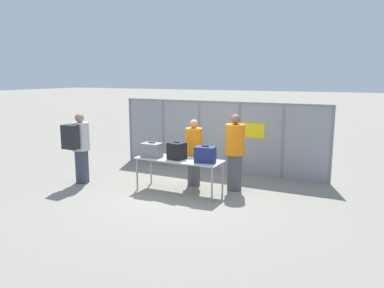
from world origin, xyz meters
The scene contains 10 objects.
ground_plane centered at (0.00, 0.00, 0.00)m, with size 120.00×120.00×0.00m, color gray.
fence_section centered at (0.01, 2.30, 1.05)m, with size 6.14×0.07×2.00m.
inspection_table centered at (-0.06, 0.05, 0.73)m, with size 2.07×0.73×0.79m.
suitcase_grey centered at (-0.75, -0.02, 0.95)m, with size 0.48×0.36×0.35m.
suitcase_black centered at (-0.10, 0.02, 0.98)m, with size 0.41×0.38×0.41m.
suitcase_navy centered at (0.63, 0.01, 0.97)m, with size 0.48×0.35×0.38m.
traveler_hooded centered at (-2.65, -0.43, 0.98)m, with size 0.44×0.68×1.78m.
security_worker_near centered at (0.01, 0.69, 0.85)m, with size 0.41×0.41×1.65m.
security_worker_far centered at (1.05, 0.77, 0.94)m, with size 0.45×0.45×1.82m.
utility_trailer centered at (0.53, 4.75, 0.40)m, with size 3.34×2.08×0.69m.
Camera 1 is at (4.01, -7.40, 2.69)m, focal length 35.00 mm.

